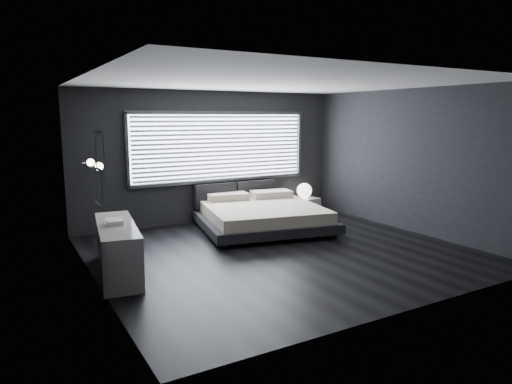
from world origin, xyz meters
TOP-DOWN VIEW (x-y plane):
  - room at (0.00, 0.00)m, footprint 6.04×6.00m
  - window at (0.20, 2.70)m, footprint 4.14×0.09m
  - headboard at (0.51, 2.64)m, footprint 1.96×0.16m
  - sconce_near at (-2.88, 0.05)m, footprint 0.18×0.11m
  - sconce_far at (-2.88, 0.65)m, footprint 0.18×0.11m
  - wall_art_upper at (-2.98, -0.55)m, footprint 0.01×0.48m
  - wall_art_lower at (-2.98, -0.30)m, footprint 0.01×0.48m
  - bed at (0.51, 1.51)m, footprint 2.87×2.78m
  - nightstand at (2.15, 2.33)m, footprint 0.70×0.62m
  - orb_lamp at (2.17, 2.35)m, footprint 0.35×0.35m
  - dresser at (-2.65, 0.25)m, footprint 0.78×1.90m
  - book_stack at (-2.67, 0.27)m, footprint 0.34×0.40m

SIDE VIEW (x-z plane):
  - nightstand at x=2.15m, z-range 0.00..0.36m
  - bed at x=0.51m, z-range -0.02..0.61m
  - dresser at x=-2.65m, z-range 0.00..0.74m
  - orb_lamp at x=2.17m, z-range 0.36..0.71m
  - headboard at x=0.51m, z-range 0.31..0.83m
  - book_stack at x=-2.67m, z-range 0.74..0.81m
  - wall_art_lower at x=-2.98m, z-range 1.14..1.62m
  - room at x=0.00m, z-range 0.00..2.80m
  - sconce_near at x=-2.88m, z-range 1.55..1.66m
  - sconce_far at x=-2.88m, z-range 1.55..1.66m
  - window at x=0.20m, z-range 0.85..2.37m
  - wall_art_upper at x=-2.98m, z-range 1.61..2.09m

